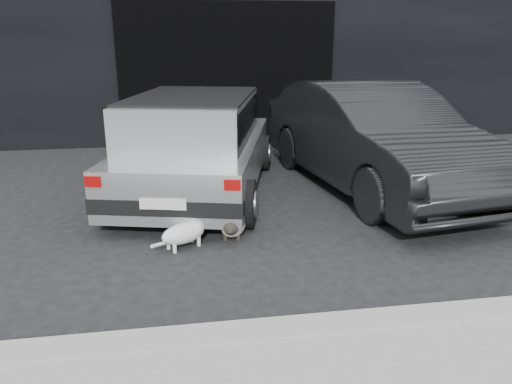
{
  "coord_description": "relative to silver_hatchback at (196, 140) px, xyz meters",
  "views": [
    {
      "loc": [
        -0.0,
        -5.47,
        1.99
      ],
      "look_at": [
        0.76,
        -0.76,
        0.49
      ],
      "focal_mm": 35.0,
      "sensor_mm": 36.0,
      "label": 1
    }
  ],
  "objects": [
    {
      "name": "ground",
      "position": [
        -0.25,
        -0.87,
        -0.71
      ],
      "size": [
        80.0,
        80.0,
        0.0
      ],
      "primitive_type": "plane",
      "color": "black",
      "rests_on": "ground"
    },
    {
      "name": "building_facade",
      "position": [
        0.75,
        5.13,
        1.79
      ],
      "size": [
        34.0,
        4.0,
        5.0
      ],
      "primitive_type": "cube",
      "color": "black",
      "rests_on": "ground"
    },
    {
      "name": "garage_opening",
      "position": [
        0.75,
        3.12,
        0.59
      ],
      "size": [
        4.0,
        0.1,
        2.6
      ],
      "primitive_type": "cube",
      "color": "black",
      "rests_on": "ground"
    },
    {
      "name": "curb",
      "position": [
        0.75,
        -3.47,
        -0.65
      ],
      "size": [
        18.0,
        0.25,
        0.12
      ],
      "primitive_type": "cube",
      "color": "gray",
      "rests_on": "ground"
    },
    {
      "name": "silver_hatchback",
      "position": [
        0.0,
        0.0,
        0.0
      ],
      "size": [
        2.41,
        3.81,
        1.3
      ],
      "rotation": [
        0.0,
        0.0,
        -0.25
      ],
      "color": "#BABDBF",
      "rests_on": "ground"
    },
    {
      "name": "second_car",
      "position": [
        2.33,
        -0.11,
        -0.01
      ],
      "size": [
        2.09,
        4.45,
        1.41
      ],
      "primitive_type": "imported",
      "rotation": [
        0.0,
        0.0,
        0.14
      ],
      "color": "black",
      "rests_on": "ground"
    },
    {
      "name": "cat_siamese",
      "position": [
        0.28,
        -1.55,
        -0.59
      ],
      "size": [
        0.36,
        0.78,
        0.27
      ],
      "rotation": [
        0.0,
        0.0,
        2.96
      ],
      "color": "beige",
      "rests_on": "ground"
    },
    {
      "name": "cat_white",
      "position": [
        -0.2,
        -1.74,
        -0.55
      ],
      "size": [
        0.6,
        0.45,
        0.32
      ],
      "rotation": [
        0.0,
        0.0,
        -1.04
      ],
      "color": "silver",
      "rests_on": "ground"
    }
  ]
}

